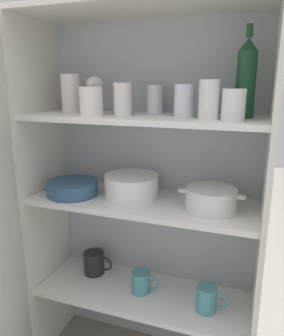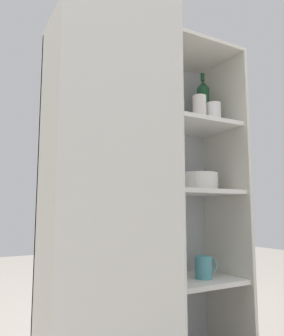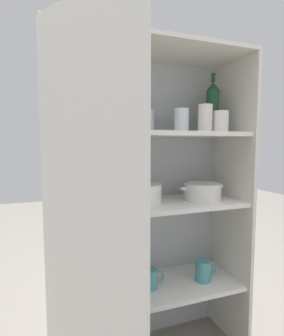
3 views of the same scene
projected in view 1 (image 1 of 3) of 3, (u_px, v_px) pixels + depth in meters
cupboard_back_panel at (155, 196)px, 1.42m from camera, size 0.90×0.02×1.43m
cupboard_side_left at (46, 197)px, 1.42m from camera, size 0.02×0.34×1.43m
cupboard_side_right at (263, 226)px, 1.13m from camera, size 0.02×0.34×1.43m
cupboard_top_panel at (142, 7)px, 1.09m from camera, size 0.90×0.34×0.02m
shelf_board_lower at (142, 293)px, 1.37m from camera, size 0.87×0.31×0.02m
shelf_board_middle at (142, 203)px, 1.27m from camera, size 0.87×0.31×0.02m
shelf_board_upper at (142, 118)px, 1.19m from camera, size 0.87×0.31×0.02m
cupboard_door at (5, 237)px, 1.05m from camera, size 0.24×0.40×1.43m
tumbler_glass_0 at (184, 101)px, 1.12m from camera, size 0.07×0.07×0.11m
tumbler_glass_1 at (71, 93)px, 1.29m from camera, size 0.08×0.08×0.15m
tumbler_glass_2 at (209, 100)px, 1.04m from camera, size 0.07×0.07×0.12m
tumbler_glass_3 at (155, 99)px, 1.25m from camera, size 0.06×0.06×0.11m
tumbler_glass_4 at (123, 99)px, 1.17m from camera, size 0.07×0.07×0.11m
tumbler_glass_5 at (91, 101)px, 1.16m from camera, size 0.08×0.08×0.10m
tumbler_glass_6 at (234, 105)px, 1.01m from camera, size 0.07×0.07×0.10m
wine_glass_0 at (95, 86)px, 1.27m from camera, size 0.07×0.07×0.14m
wine_bottle at (246, 78)px, 1.07m from camera, size 0.06×0.06×0.29m
plate_stack_white at (132, 186)px, 1.29m from camera, size 0.21×0.21×0.09m
mixing_bowl_large at (73, 187)px, 1.32m from camera, size 0.21×0.21×0.06m
casserole_dish at (211, 199)px, 1.16m from camera, size 0.23×0.18×0.08m
coffee_mug_primary at (141, 282)px, 1.36m from camera, size 0.12×0.08×0.09m
coffee_mug_extra_1 at (207, 299)px, 1.24m from camera, size 0.12×0.08×0.10m
coffee_mug_extra_2 at (94, 263)px, 1.49m from camera, size 0.14×0.09×0.10m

